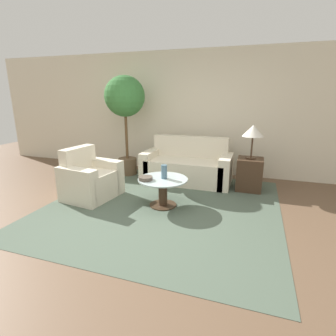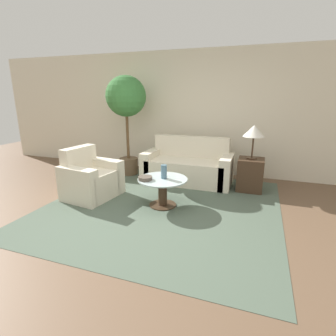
{
  "view_description": "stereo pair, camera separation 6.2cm",
  "coord_description": "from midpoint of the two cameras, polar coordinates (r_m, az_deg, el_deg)",
  "views": [
    {
      "loc": [
        1.42,
        -2.86,
        1.69
      ],
      "look_at": [
        0.12,
        0.99,
        0.55
      ],
      "focal_mm": 28.0,
      "sensor_mm": 36.0,
      "label": 1
    },
    {
      "loc": [
        1.48,
        -2.84,
        1.69
      ],
      "look_at": [
        0.12,
        0.99,
        0.55
      ],
      "focal_mm": 28.0,
      "sensor_mm": 36.0,
      "label": 2
    }
  ],
  "objects": [
    {
      "name": "sofa_main",
      "position": [
        5.26,
        3.91,
        0.24
      ],
      "size": [
        1.73,
        0.78,
        0.88
      ],
      "color": "beige",
      "rests_on": "ground_plane"
    },
    {
      "name": "armchair",
      "position": [
        4.64,
        -17.09,
        -2.59
      ],
      "size": [
        0.83,
        0.95,
        0.84
      ],
      "rotation": [
        0.0,
        0.0,
        1.43
      ],
      "color": "beige",
      "rests_on": "ground_plane"
    },
    {
      "name": "vase",
      "position": [
        4.0,
        -1.29,
        -0.81
      ],
      "size": [
        0.09,
        0.09,
        0.21
      ],
      "color": "slate",
      "rests_on": "coffee_table"
    },
    {
      "name": "rug",
      "position": [
        4.18,
        -1.54,
        -8.11
      ],
      "size": [
        3.5,
        3.48,
        0.01
      ],
      "color": "#4C5B4C",
      "rests_on": "ground_plane"
    },
    {
      "name": "table_lamp",
      "position": [
        4.82,
        17.69,
        7.55
      ],
      "size": [
        0.37,
        0.37,
        0.6
      ],
      "color": "#422D1E",
      "rests_on": "side_table"
    },
    {
      "name": "coffee_table",
      "position": [
        4.07,
        -1.56,
        -4.45
      ],
      "size": [
        0.77,
        0.77,
        0.45
      ],
      "color": "#422D1E",
      "rests_on": "ground_plane"
    },
    {
      "name": "potted_plant",
      "position": [
        5.62,
        -9.66,
        13.78
      ],
      "size": [
        0.83,
        0.83,
        2.07
      ],
      "color": "brown",
      "rests_on": "ground_plane"
    },
    {
      "name": "side_table",
      "position": [
        4.98,
        16.96,
        -1.3
      ],
      "size": [
        0.45,
        0.45,
        0.59
      ],
      "color": "#422D1E",
      "rests_on": "ground_plane"
    },
    {
      "name": "wall_back",
      "position": [
        5.84,
        4.35,
        11.81
      ],
      "size": [
        10.0,
        0.06,
        2.6
      ],
      "color": "beige",
      "rests_on": "ground_plane"
    },
    {
      "name": "bowl",
      "position": [
        3.96,
        -5.37,
        -2.25
      ],
      "size": [
        0.21,
        0.21,
        0.05
      ],
      "color": "brown",
      "rests_on": "coffee_table"
    },
    {
      "name": "ground_plane",
      "position": [
        3.61,
        -7.51,
        -12.36
      ],
      "size": [
        14.0,
        14.0,
        0.0
      ],
      "primitive_type": "plane",
      "color": "brown"
    }
  ]
}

